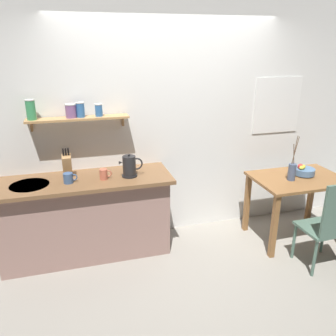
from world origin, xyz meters
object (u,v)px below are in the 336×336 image
object	(u,v)px
electric_kettle	(130,166)
dining_chair_near	(330,223)
coffee_mug_spare	(104,174)
fruit_bowl	(304,171)
knife_block	(67,165)
twig_vase	(292,171)
dining_table	(297,188)
coffee_mug_by_sink	(69,178)

from	to	relation	value
electric_kettle	dining_chair_near	bearing A→B (deg)	-25.03
coffee_mug_spare	electric_kettle	bearing A→B (deg)	2.46
dining_chair_near	electric_kettle	xyz separation A→B (m)	(-1.85, 0.86, 0.48)
fruit_bowl	knife_block	bearing A→B (deg)	172.26
dining_chair_near	twig_vase	bearing A→B (deg)	97.85
dining_table	coffee_mug_spare	world-z (taller)	coffee_mug_spare
dining_table	knife_block	size ratio (longest dim) A/B	3.23
fruit_bowl	electric_kettle	world-z (taller)	electric_kettle
twig_vase	coffee_mug_by_sink	bearing A→B (deg)	173.75
knife_block	coffee_mug_by_sink	distance (m)	0.20
dining_table	dining_chair_near	xyz separation A→B (m)	(-0.05, -0.63, -0.11)
electric_kettle	knife_block	size ratio (longest dim) A/B	0.80
dining_chair_near	coffee_mug_by_sink	distance (m)	2.64
twig_vase	coffee_mug_spare	distance (m)	2.06
fruit_bowl	knife_block	xyz separation A→B (m)	(-2.62, 0.36, 0.20)
twig_vase	coffee_mug_by_sink	distance (m)	2.40
fruit_bowl	dining_table	bearing A→B (deg)	-152.06
dining_table	dining_chair_near	bearing A→B (deg)	-94.63
dining_chair_near	fruit_bowl	bearing A→B (deg)	77.80
dining_table	fruit_bowl	world-z (taller)	fruit_bowl
twig_vase	knife_block	size ratio (longest dim) A/B	1.64
electric_kettle	coffee_mug_by_sink	xyz separation A→B (m)	(-0.62, -0.02, -0.06)
electric_kettle	coffee_mug_spare	distance (m)	0.27
dining_chair_near	coffee_mug_spare	size ratio (longest dim) A/B	7.96
dining_chair_near	fruit_bowl	xyz separation A→B (m)	(0.15, 0.68, 0.29)
fruit_bowl	twig_vase	world-z (taller)	twig_vase
electric_kettle	fruit_bowl	bearing A→B (deg)	-5.23
twig_vase	coffee_mug_by_sink	xyz separation A→B (m)	(-2.39, 0.26, 0.08)
knife_block	coffee_mug_spare	size ratio (longest dim) A/B	2.53
dining_table	knife_block	distance (m)	2.58
knife_block	electric_kettle	bearing A→B (deg)	-15.55
twig_vase	knife_block	distance (m)	2.44
twig_vase	electric_kettle	size ratio (longest dim) A/B	2.06
dining_table	electric_kettle	distance (m)	1.95
knife_block	coffee_mug_by_sink	bearing A→B (deg)	-88.49
knife_block	dining_chair_near	bearing A→B (deg)	-22.75
fruit_bowl	twig_vase	bearing A→B (deg)	-157.59
dining_chair_near	electric_kettle	size ratio (longest dim) A/B	3.96
fruit_bowl	coffee_mug_spare	distance (m)	2.28
knife_block	coffee_mug_by_sink	size ratio (longest dim) A/B	2.28
dining_chair_near	knife_block	xyz separation A→B (m)	(-2.47, 1.04, 0.49)
dining_table	fruit_bowl	size ratio (longest dim) A/B	4.26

